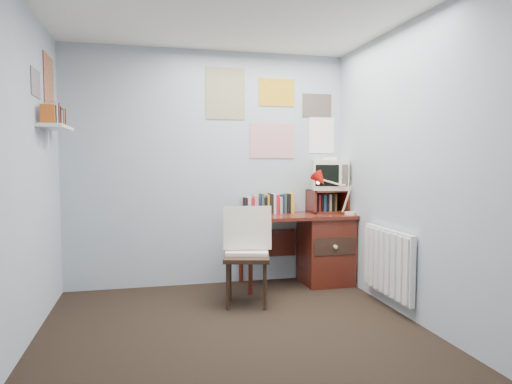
% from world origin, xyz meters
% --- Properties ---
extents(ground, '(3.50, 3.50, 0.00)m').
position_xyz_m(ground, '(0.00, 0.00, 0.00)').
color(ground, black).
rests_on(ground, ground).
extents(back_wall, '(3.00, 0.02, 2.50)m').
position_xyz_m(back_wall, '(0.00, 1.75, 1.25)').
color(back_wall, '#A4B2BC').
rests_on(back_wall, ground).
extents(left_wall, '(0.02, 3.50, 2.50)m').
position_xyz_m(left_wall, '(-1.50, 0.00, 1.25)').
color(left_wall, '#A4B2BC').
rests_on(left_wall, ground).
extents(right_wall, '(0.02, 3.50, 2.50)m').
position_xyz_m(right_wall, '(1.50, 0.00, 1.25)').
color(right_wall, '#A4B2BC').
rests_on(right_wall, ground).
extents(desk, '(1.20, 0.55, 0.76)m').
position_xyz_m(desk, '(1.17, 1.48, 0.41)').
color(desk, '#561D13').
rests_on(desk, ground).
extents(desk_chair, '(0.54, 0.53, 0.88)m').
position_xyz_m(desk_chair, '(0.24, 0.94, 0.44)').
color(desk_chair, black).
rests_on(desk_chair, ground).
extents(desk_lamp, '(0.29, 0.25, 0.41)m').
position_xyz_m(desk_lamp, '(1.44, 1.32, 0.97)').
color(desk_lamp, '#B6110C').
rests_on(desk_lamp, desk).
extents(tv_riser, '(0.40, 0.30, 0.25)m').
position_xyz_m(tv_riser, '(1.29, 1.59, 0.89)').
color(tv_riser, '#561D13').
rests_on(tv_riser, desk).
extents(crt_tv, '(0.46, 0.44, 0.36)m').
position_xyz_m(crt_tv, '(1.33, 1.61, 1.19)').
color(crt_tv, beige).
rests_on(crt_tv, tv_riser).
extents(book_row, '(0.60, 0.14, 0.22)m').
position_xyz_m(book_row, '(0.66, 1.66, 0.87)').
color(book_row, '#561D13').
rests_on(book_row, desk).
extents(radiator, '(0.09, 0.80, 0.60)m').
position_xyz_m(radiator, '(1.46, 0.55, 0.42)').
color(radiator, white).
rests_on(radiator, right_wall).
extents(wall_shelf, '(0.20, 0.62, 0.24)m').
position_xyz_m(wall_shelf, '(-1.40, 1.10, 1.62)').
color(wall_shelf, white).
rests_on(wall_shelf, left_wall).
extents(posters_back, '(1.20, 0.01, 0.90)m').
position_xyz_m(posters_back, '(0.70, 1.74, 1.85)').
color(posters_back, white).
rests_on(posters_back, back_wall).
extents(posters_left, '(0.01, 0.70, 0.60)m').
position_xyz_m(posters_left, '(-1.49, 1.10, 2.00)').
color(posters_left, white).
rests_on(posters_left, left_wall).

